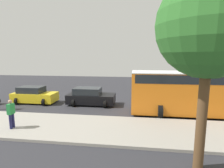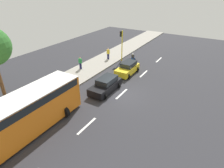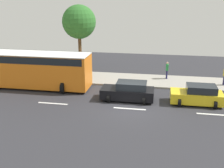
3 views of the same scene
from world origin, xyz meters
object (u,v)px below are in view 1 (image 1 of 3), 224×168
object	(u,v)px
car_yellow_cab	(34,95)
city_bus	(209,91)
car_black	(90,97)
street_tree_north	(209,27)
pedestrian_near_signal	(11,113)

from	to	relation	value
car_yellow_cab	city_bus	world-z (taller)	city_bus
city_bus	car_black	bearing A→B (deg)	-100.43
car_yellow_cab	street_tree_north	distance (m)	14.99
car_black	pedestrian_near_signal	size ratio (longest dim) A/B	2.48
pedestrian_near_signal	street_tree_north	xyz separation A→B (m)	(2.28, 9.46, 4.20)
city_bus	pedestrian_near_signal	distance (m)	13.05
car_black	pedestrian_near_signal	distance (m)	6.77
car_black	street_tree_north	bearing A→B (deg)	37.50
car_yellow_cab	street_tree_north	size ratio (longest dim) A/B	0.55
car_yellow_cab	pedestrian_near_signal	bearing A→B (deg)	20.51
car_black	car_yellow_cab	size ratio (longest dim) A/B	1.07
car_black	city_bus	bearing A→B (deg)	79.57
pedestrian_near_signal	street_tree_north	world-z (taller)	street_tree_north
car_yellow_cab	pedestrian_near_signal	world-z (taller)	pedestrian_near_signal
pedestrian_near_signal	street_tree_north	bearing A→B (deg)	76.43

